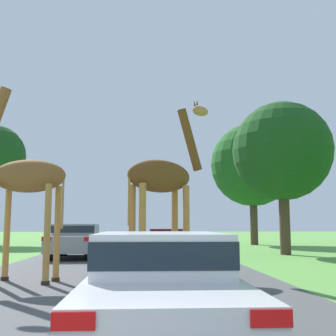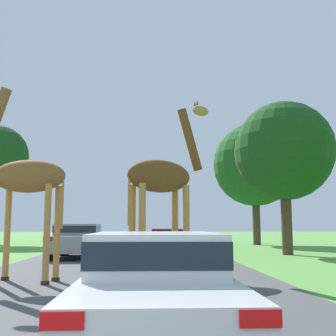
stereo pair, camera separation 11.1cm
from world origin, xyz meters
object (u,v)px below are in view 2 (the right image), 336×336
car_queue_left (78,239)px  giraffe_companion (23,178)px  tree_centre_back (255,165)px  car_lead_maroon (155,280)px  giraffe_near_road (163,184)px  car_queue_right (169,239)px  tree_left_edge (284,151)px

car_queue_left → giraffe_companion: bearing=-91.4°
car_queue_left → tree_centre_back: (10.60, 10.78, 4.83)m
car_lead_maroon → giraffe_near_road: bearing=87.0°
car_queue_right → tree_centre_back: size_ratio=0.54×
giraffe_companion → tree_centre_back: bearing=-20.1°
giraffe_near_road → car_queue_left: size_ratio=1.24×
giraffe_near_road → tree_centre_back: tree_centre_back is taller
tree_centre_back → car_queue_left: bearing=-134.5°
giraffe_companion → tree_centre_back: (10.79, 18.42, 3.02)m
car_lead_maroon → giraffe_companion: bearing=121.8°
car_lead_maroon → tree_centre_back: 25.31m
tree_left_edge → tree_centre_back: size_ratio=0.85×
car_queue_left → tree_left_edge: (9.54, 1.27, 4.13)m
car_queue_left → giraffe_near_road: bearing=-63.1°
tree_centre_back → tree_left_edge: bearing=-96.4°
tree_left_edge → tree_centre_back: 9.60m
car_queue_right → tree_left_edge: (5.44, -2.37, 4.26)m
giraffe_near_road → tree_left_edge: (6.16, 7.95, 2.36)m
giraffe_near_road → tree_left_edge: bearing=114.5°
car_queue_left → tree_centre_back: bearing=45.5°
giraffe_near_road → tree_left_edge: size_ratio=0.70×
giraffe_companion → car_queue_right: (4.29, 11.28, -1.94)m
car_queue_right → car_queue_left: size_ratio=1.12×
giraffe_companion → car_queue_left: giraffe_companion is taller
car_queue_right → tree_centre_back: (6.49, 7.15, 4.96)m
car_queue_left → tree_centre_back: 15.88m
giraffe_companion → car_lead_maroon: size_ratio=1.11×
car_lead_maroon → tree_left_edge: 16.11m
giraffe_companion → car_lead_maroon: 6.44m
giraffe_near_road → tree_centre_back: (7.22, 17.46, 3.06)m
car_queue_right → giraffe_companion: bearing=-110.8°
giraffe_companion → car_queue_right: giraffe_companion is taller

